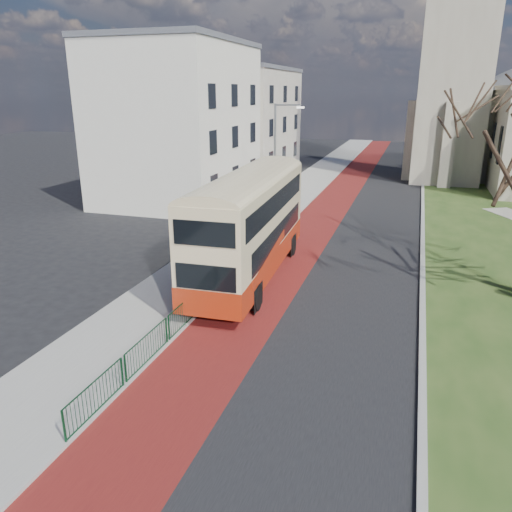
% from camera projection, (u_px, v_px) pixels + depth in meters
% --- Properties ---
extents(ground, '(160.00, 160.00, 0.00)m').
position_uv_depth(ground, '(260.00, 330.00, 19.69)').
color(ground, black).
rests_on(ground, ground).
extents(road_carriageway, '(9.00, 120.00, 0.01)m').
position_uv_depth(road_carriageway, '(358.00, 217.00, 37.33)').
color(road_carriageway, black).
rests_on(road_carriageway, ground).
extents(bus_lane, '(3.40, 120.00, 0.01)m').
position_uv_depth(bus_lane, '(323.00, 214.00, 38.11)').
color(bus_lane, '#591414').
rests_on(bus_lane, ground).
extents(pavement_west, '(4.00, 120.00, 0.12)m').
position_uv_depth(pavement_west, '(275.00, 210.00, 39.19)').
color(pavement_west, gray).
rests_on(pavement_west, ground).
extents(kerb_west, '(0.25, 120.00, 0.13)m').
position_uv_depth(kerb_west, '(300.00, 212.00, 38.61)').
color(kerb_west, '#999993').
rests_on(kerb_west, ground).
extents(kerb_east, '(0.25, 80.00, 0.13)m').
position_uv_depth(kerb_east, '(423.00, 214.00, 37.80)').
color(kerb_east, '#999993').
rests_on(kerb_east, ground).
extents(pedestrian_railing, '(0.07, 24.00, 1.12)m').
position_uv_depth(pedestrian_railing, '(226.00, 275.00, 23.98)').
color(pedestrian_railing, '#0D3A1D').
rests_on(pedestrian_railing, ground).
extents(gothic_church, '(16.38, 18.00, 40.00)m').
position_uv_depth(gothic_church, '(511.00, 43.00, 46.27)').
color(gothic_church, gray).
rests_on(gothic_church, ground).
extents(street_block_near, '(10.30, 14.30, 13.00)m').
position_uv_depth(street_block_near, '(178.00, 122.00, 41.54)').
color(street_block_near, silver).
rests_on(street_block_near, ground).
extents(street_block_far, '(10.30, 16.30, 11.50)m').
position_uv_depth(street_block_far, '(241.00, 120.00, 56.24)').
color(street_block_far, '#B6AE9A').
rests_on(street_block_far, ground).
extents(streetlamp, '(2.13, 0.18, 8.00)m').
position_uv_depth(streetlamp, '(277.00, 155.00, 35.76)').
color(streetlamp, gray).
rests_on(streetlamp, pavement_west).
extents(bus, '(3.39, 12.41, 5.14)m').
position_uv_depth(bus, '(250.00, 221.00, 24.31)').
color(bus, '#9C260E').
rests_on(bus, ground).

